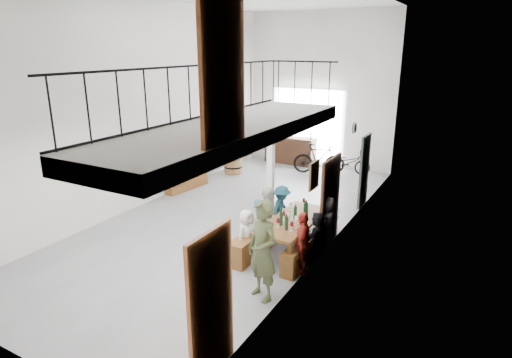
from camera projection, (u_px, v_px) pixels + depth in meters
The scene contains 24 objects.
floor at pixel (234, 217), 11.22m from camera, with size 12.00×12.00×0.00m, color slate.
room_walls at pixel (231, 78), 10.17m from camera, with size 12.00×12.00×12.00m.
gateway_portal at pixel (308, 127), 15.96m from camera, with size 2.80×0.08×2.80m, color white.
right_wall_decor at pixel (303, 190), 7.90m from camera, with size 0.07×8.28×5.07m.
balcony at pixel (233, 132), 6.81m from camera, with size 1.52×5.62×4.00m.
tasting_table at pixel (293, 223), 9.03m from camera, with size 0.90×2.12×0.79m.
bench_inner at pixel (261, 237), 9.40m from camera, with size 0.36×2.27×0.52m, color brown.
bench_wall at pixel (309, 246), 9.01m from camera, with size 0.28×2.18×0.50m, color brown.
tableware at pixel (293, 215), 8.88m from camera, with size 0.58×1.43×0.35m.
side_bench at pixel (187, 182), 13.36m from camera, with size 0.34×1.57×0.44m, color brown.
oak_barrel at pixel (233, 160), 14.97m from camera, with size 0.65×0.65×0.96m.
serving_counter at pixel (290, 150), 16.23m from camera, with size 1.93×0.54×1.02m, color #3D2215.
counter_bottles at pixel (291, 133), 16.06m from camera, with size 1.69×0.13×0.28m.
guest_left_a at pixel (247, 235), 8.85m from camera, with size 0.53×0.35×1.09m, color white.
guest_left_b at pixel (260, 224), 9.33m from camera, with size 0.42×0.27×1.14m, color #225971.
guest_left_c at pixel (268, 214), 9.68m from camera, with size 0.63×0.49×1.29m, color white.
guest_left_d at pixel (282, 210), 10.09m from camera, with size 0.76×0.44×1.17m, color #225971.
guest_right_a at pixel (303, 243), 8.28m from camera, with size 0.75×0.31×1.27m, color red.
guest_right_b at pixel (317, 235), 8.93m from camera, with size 0.94×0.30×1.01m, color black.
guest_right_c at pixel (327, 223), 9.34m from camera, with size 0.58×0.38×1.19m, color white.
host_standing at pixel (263, 251), 7.35m from camera, with size 0.67×0.44×1.82m, color #414828.
potted_plant at pixel (334, 215), 10.74m from camera, with size 0.42×0.37×0.47m, color #1A4417.
bicycle_near at pixel (347, 163), 14.85m from camera, with size 0.55×1.57×0.83m, color black.
bicycle_far at pixel (319, 159), 14.89m from camera, with size 0.50×1.77×1.06m, color black.
Camera 1 is at (5.54, -8.85, 4.27)m, focal length 30.00 mm.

